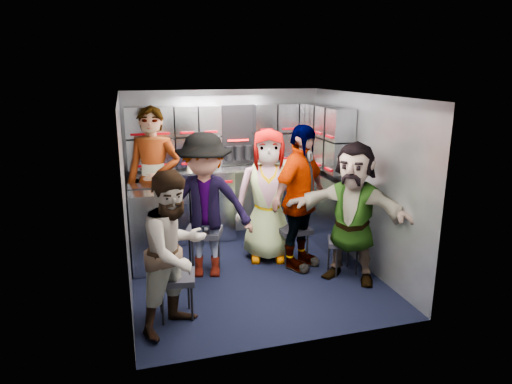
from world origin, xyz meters
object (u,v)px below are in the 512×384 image
object	(u,v)px
jump_seat_near_left	(175,280)
jump_seat_mid_right	(294,231)
attendant_standing	(154,183)
jump_seat_mid_left	(203,234)
attendant_arc_a	(175,252)
attendant_arc_d	(300,198)
attendant_arc_e	(352,213)
attendant_arc_b	(205,206)
attendant_arc_c	(268,196)
jump_seat_center	(264,228)
jump_seat_near_right	(343,244)

from	to	relation	value
jump_seat_near_left	jump_seat_mid_right	xyz separation A→B (m)	(1.59, 0.96, 0.00)
jump_seat_mid_right	attendant_standing	xyz separation A→B (m)	(-1.64, 0.74, 0.57)
jump_seat_mid_left	attendant_arc_a	bearing A→B (deg)	-110.30
jump_seat_mid_left	attendant_arc_a	world-z (taller)	attendant_arc_a
jump_seat_near_left	jump_seat_mid_left	distance (m)	1.15
jump_seat_mid_right	attendant_arc_d	distance (m)	0.51
attendant_standing	attendant_arc_d	distance (m)	1.88
attendant_arc_a	attendant_arc_e	distance (m)	2.09
attendant_arc_b	attendant_arc_c	world-z (taller)	attendant_arc_b
jump_seat_center	attendant_arc_b	xyz separation A→B (m)	(-0.85, -0.45, 0.50)
jump_seat_mid_left	jump_seat_near_right	size ratio (longest dim) A/B	1.18
attendant_arc_b	jump_seat_near_left	bearing A→B (deg)	-103.45
jump_seat_mid_right	attendant_standing	size ratio (longest dim) A/B	0.23
attendant_standing	attendant_arc_e	world-z (taller)	attendant_standing
jump_seat_mid_right	attendant_standing	world-z (taller)	attendant_standing
jump_seat_near_right	jump_seat_mid_left	bearing A→B (deg)	159.93
attendant_arc_a	attendant_arc_e	world-z (taller)	attendant_arc_e
jump_seat_mid_right	jump_seat_near_right	bearing A→B (deg)	-47.28
jump_seat_mid_left	attendant_arc_e	bearing A→B (deg)	-25.61
attendant_arc_e	attendant_arc_c	bearing A→B (deg)	173.69
jump_seat_mid_right	attendant_arc_e	size ratio (longest dim) A/B	0.28
jump_seat_mid_left	jump_seat_mid_right	world-z (taller)	jump_seat_mid_left
jump_seat_near_left	attendant_arc_d	world-z (taller)	attendant_arc_d
jump_seat_center	attendant_arc_a	size ratio (longest dim) A/B	0.26
attendant_arc_a	attendant_arc_c	size ratio (longest dim) A/B	0.91
attendant_arc_c	attendant_standing	bearing A→B (deg)	173.23
attendant_arc_a	jump_seat_center	bearing A→B (deg)	10.38
jump_seat_center	attendant_standing	bearing A→B (deg)	164.55
jump_seat_near_left	jump_seat_mid_right	bearing A→B (deg)	31.24
jump_seat_near_right	attendant_arc_c	world-z (taller)	attendant_arc_c
attendant_standing	attendant_arc_a	bearing A→B (deg)	-65.14
jump_seat_near_left	attendant_standing	xyz separation A→B (m)	(-0.05, 1.70, 0.57)
attendant_arc_c	attendant_arc_d	world-z (taller)	attendant_arc_d
jump_seat_mid_right	attendant_arc_c	size ratio (longest dim) A/B	0.27
jump_seat_near_left	attendant_arc_e	size ratio (longest dim) A/B	0.28
jump_seat_mid_right	attendant_arc_e	distance (m)	0.90
jump_seat_center	attendant_arc_a	bearing A→B (deg)	-130.90
attendant_arc_a	attendant_arc_b	size ratio (longest dim) A/B	0.90
attendant_arc_a	attendant_arc_d	distance (m)	1.86
jump_seat_near_left	attendant_arc_e	xyz separation A→B (m)	(2.04, 0.30, 0.41)
jump_seat_center	attendant_standing	distance (m)	1.54
jump_seat_center	attendant_arc_e	size ratio (longest dim) A/B	0.25
jump_seat_mid_right	attendant_arc_e	xyz separation A→B (m)	(0.45, -0.66, 0.41)
jump_seat_near_left	attendant_arc_b	world-z (taller)	attendant_arc_b
jump_seat_mid_left	attendant_arc_b	xyz separation A→B (m)	(-0.00, -0.18, 0.41)
jump_seat_near_right	attendant_arc_a	size ratio (longest dim) A/B	0.30
attendant_standing	attendant_arc_a	xyz separation A→B (m)	(0.05, -1.88, -0.21)
jump_seat_near_right	attendant_standing	bearing A→B (deg)	149.67
jump_seat_mid_left	attendant_arc_d	bearing A→B (deg)	-13.52
jump_seat_mid_left	jump_seat_near_right	xyz separation A→B (m)	(1.58, -0.58, -0.07)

